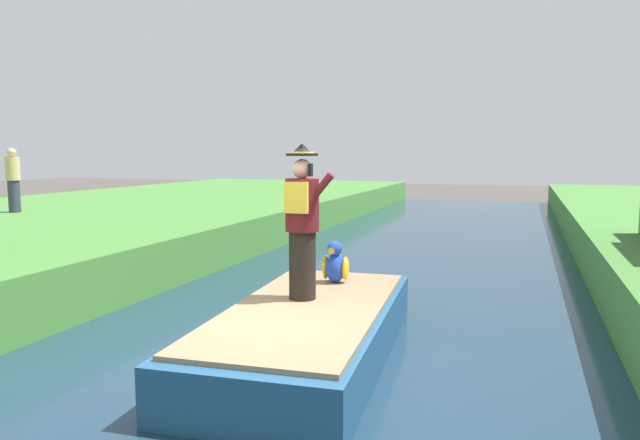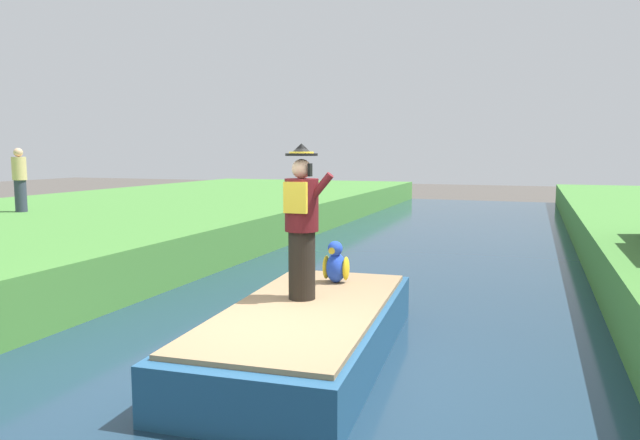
% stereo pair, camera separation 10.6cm
% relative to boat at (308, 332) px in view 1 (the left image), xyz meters
% --- Properties ---
extents(ground_plane, '(80.00, 80.00, 0.00)m').
position_rel_boat_xyz_m(ground_plane, '(0.00, -0.67, -0.40)').
color(ground_plane, '#4C4742').
extents(canal_water, '(6.82, 48.00, 0.10)m').
position_rel_boat_xyz_m(canal_water, '(0.00, -0.67, -0.35)').
color(canal_water, '#1E384C').
rests_on(canal_water, ground).
extents(boat, '(2.10, 4.32, 0.61)m').
position_rel_boat_xyz_m(boat, '(0.00, 0.00, 0.00)').
color(boat, '#23517A').
rests_on(boat, canal_water).
extents(person_pirate, '(0.61, 0.42, 1.85)m').
position_rel_boat_xyz_m(person_pirate, '(-0.17, 0.27, 1.23)').
color(person_pirate, black).
rests_on(person_pirate, boat).
extents(parrot_plush, '(0.36, 0.34, 0.57)m').
position_rel_boat_xyz_m(parrot_plush, '(-0.07, 1.24, 0.55)').
color(parrot_plush, blue).
rests_on(parrot_plush, boat).
extents(person_bystander, '(0.34, 0.34, 1.60)m').
position_rel_boat_xyz_m(person_bystander, '(-9.71, 5.02, 1.38)').
color(person_bystander, '#33384C').
rests_on(person_bystander, grass_bank_near).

